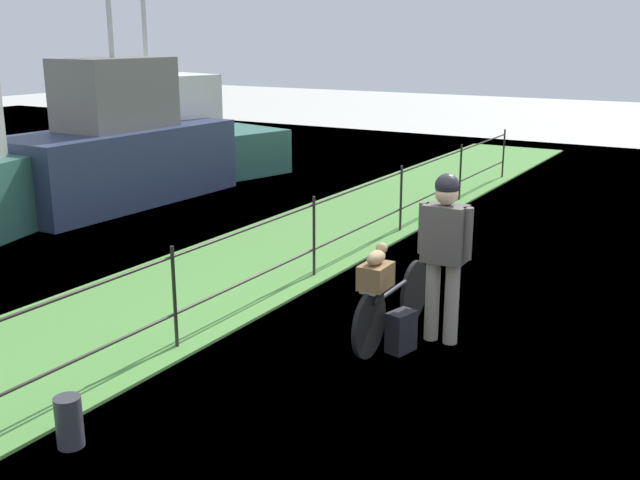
% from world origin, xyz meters
% --- Properties ---
extents(ground_plane, '(60.00, 60.00, 0.00)m').
position_xyz_m(ground_plane, '(0.00, 0.00, 0.00)').
color(ground_plane, beige).
extents(grass_strip, '(27.00, 2.40, 0.03)m').
position_xyz_m(grass_strip, '(0.00, 3.25, 0.01)').
color(grass_strip, '#569342').
rests_on(grass_strip, ground).
extents(iron_fence, '(18.04, 0.04, 1.03)m').
position_xyz_m(iron_fence, '(0.00, 2.27, 0.61)').
color(iron_fence, '#28231E').
rests_on(iron_fence, ground).
extents(bicycle_main, '(1.74, 0.17, 0.65)m').
position_xyz_m(bicycle_main, '(0.02, 0.60, 0.35)').
color(bicycle_main, black).
rests_on(bicycle_main, ground).
extents(wooden_crate, '(0.35, 0.25, 0.23)m').
position_xyz_m(wooden_crate, '(-0.39, 0.59, 0.77)').
color(wooden_crate, brown).
rests_on(wooden_crate, bicycle_main).
extents(terrier_dog, '(0.32, 0.14, 0.18)m').
position_xyz_m(terrier_dog, '(-0.36, 0.59, 0.96)').
color(terrier_dog, tan).
rests_on(terrier_dog, wooden_crate).
extents(cyclist_person, '(0.27, 0.54, 1.68)m').
position_xyz_m(cyclist_person, '(0.19, 0.15, 1.00)').
color(cyclist_person, gray).
rests_on(cyclist_person, ground).
extents(backpack_on_paving, '(0.32, 0.24, 0.40)m').
position_xyz_m(backpack_on_paving, '(-0.23, 0.39, 0.20)').
color(backpack_on_paving, black).
rests_on(backpack_on_paving, ground).
extents(mooring_bollard, '(0.20, 0.20, 0.39)m').
position_xyz_m(mooring_bollard, '(-3.04, 1.77, 0.20)').
color(mooring_bollard, '#38383D').
rests_on(mooring_bollard, ground).
extents(moored_boat_mid, '(6.12, 3.33, 3.76)m').
position_xyz_m(moored_boat_mid, '(4.77, 8.13, 0.78)').
color(moored_boat_mid, '#336656').
rests_on(moored_boat_mid, ground).
extents(moored_boat_far, '(4.48, 1.84, 4.15)m').
position_xyz_m(moored_boat_far, '(3.29, 7.53, 0.95)').
color(moored_boat_far, '#2D3856').
rests_on(moored_boat_far, ground).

